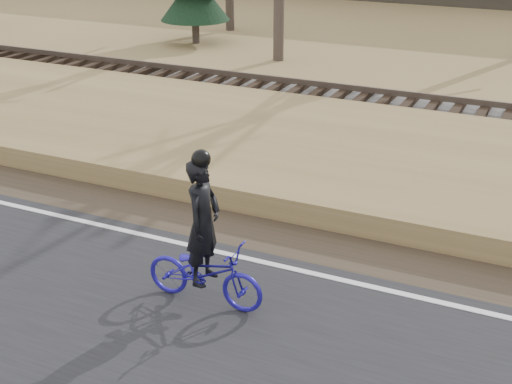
% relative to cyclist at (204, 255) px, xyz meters
% --- Properties ---
extents(ground, '(120.00, 120.00, 0.00)m').
position_rel_cyclist_xyz_m(ground, '(-3.72, 1.19, -0.80)').
color(ground, '#9C7F4F').
rests_on(ground, ground).
extents(edge_line, '(120.00, 0.12, 0.01)m').
position_rel_cyclist_xyz_m(edge_line, '(-3.72, 1.39, -0.73)').
color(edge_line, silver).
rests_on(edge_line, road).
extents(shoulder, '(120.00, 1.60, 0.04)m').
position_rel_cyclist_xyz_m(shoulder, '(-3.72, 2.39, -0.78)').
color(shoulder, '#473A2B').
rests_on(shoulder, ground).
extents(embankment, '(120.00, 5.00, 0.44)m').
position_rel_cyclist_xyz_m(embankment, '(-3.72, 5.39, -0.58)').
color(embankment, '#9C7F4F').
rests_on(embankment, ground).
extents(ballast, '(120.00, 3.00, 0.45)m').
position_rel_cyclist_xyz_m(ballast, '(-3.72, 9.19, -0.57)').
color(ballast, slate).
rests_on(ballast, ground).
extents(railroad, '(120.00, 2.40, 0.29)m').
position_rel_cyclist_xyz_m(railroad, '(-3.72, 9.19, -0.27)').
color(railroad, black).
rests_on(railroad, ballast).
extents(cyclist, '(1.79, 0.66, 2.29)m').
position_rel_cyclist_xyz_m(cyclist, '(0.00, 0.00, 0.00)').
color(cyclist, '#201699').
rests_on(cyclist, road).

